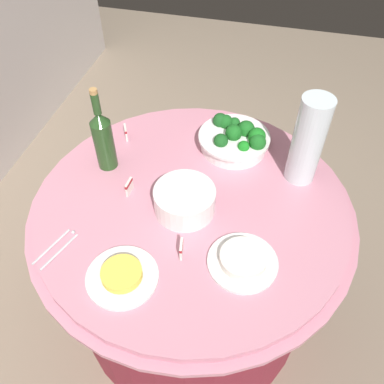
{
  "coord_description": "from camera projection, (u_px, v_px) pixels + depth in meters",
  "views": [
    {
      "loc": [
        -0.91,
        -0.23,
        1.82
      ],
      "look_at": [
        0.0,
        0.0,
        0.79
      ],
      "focal_mm": 38.07,
      "sensor_mm": 36.0,
      "label": 1
    }
  ],
  "objects": [
    {
      "name": "ground_plane",
      "position": [
        192.0,
        301.0,
        1.98
      ],
      "size": [
        6.0,
        6.0,
        0.0
      ],
      "primitive_type": "plane",
      "color": "gray"
    },
    {
      "name": "buffet_table",
      "position": [
        192.0,
        259.0,
        1.7
      ],
      "size": [
        1.16,
        1.16,
        0.74
      ],
      "color": "maroon",
      "rests_on": "ground_plane"
    },
    {
      "name": "broccoli_bowl",
      "position": [
        236.0,
        138.0,
        1.59
      ],
      "size": [
        0.28,
        0.28,
        0.11
      ],
      "color": "white",
      "rests_on": "buffet_table"
    },
    {
      "name": "plate_stack",
      "position": [
        185.0,
        200.0,
        1.38
      ],
      "size": [
        0.21,
        0.21,
        0.09
      ],
      "color": "white",
      "rests_on": "buffet_table"
    },
    {
      "name": "wine_bottle",
      "position": [
        103.0,
        139.0,
        1.46
      ],
      "size": [
        0.07,
        0.07,
        0.34
      ],
      "color": "#24461E",
      "rests_on": "buffet_table"
    },
    {
      "name": "decorative_fruit_vase",
      "position": [
        307.0,
        143.0,
        1.4
      ],
      "size": [
        0.11,
        0.11,
        0.34
      ],
      "color": "silver",
      "rests_on": "buffet_table"
    },
    {
      "name": "serving_tongs",
      "position": [
        57.0,
        248.0,
        1.3
      ],
      "size": [
        0.17,
        0.09,
        0.01
      ],
      "color": "silver",
      "rests_on": "buffet_table"
    },
    {
      "name": "food_plate_rice",
      "position": [
        243.0,
        260.0,
        1.25
      ],
      "size": [
        0.22,
        0.22,
        0.04
      ],
      "color": "white",
      "rests_on": "buffet_table"
    },
    {
      "name": "food_plate_fried_egg",
      "position": [
        122.0,
        276.0,
        1.22
      ],
      "size": [
        0.22,
        0.22,
        0.04
      ],
      "color": "white",
      "rests_on": "buffet_table"
    },
    {
      "name": "label_placard_front",
      "position": [
        181.0,
        248.0,
        1.26
      ],
      "size": [
        0.05,
        0.02,
        0.05
      ],
      "color": "white",
      "rests_on": "buffet_table"
    },
    {
      "name": "label_placard_mid",
      "position": [
        129.0,
        186.0,
        1.44
      ],
      "size": [
        0.05,
        0.01,
        0.05
      ],
      "color": "white",
      "rests_on": "buffet_table"
    },
    {
      "name": "label_placard_rear",
      "position": [
        126.0,
        132.0,
        1.64
      ],
      "size": [
        0.05,
        0.03,
        0.05
      ],
      "color": "white",
      "rests_on": "buffet_table"
    }
  ]
}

